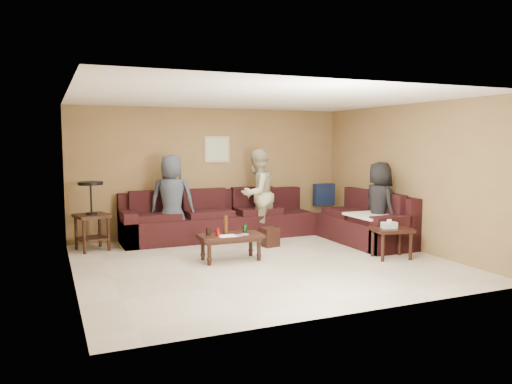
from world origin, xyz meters
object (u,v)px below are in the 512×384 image
Objects in this scene: side_table_right at (391,232)px; person_left at (172,199)px; coffee_table at (230,238)px; end_table_left at (92,215)px; person_middle at (257,194)px; person_right at (379,205)px; sectional_sofa at (270,223)px; waste_bin at (269,237)px.

person_left is (-2.94, 2.47, 0.39)m from side_table_right.
end_table_left is (-1.93, 1.60, 0.26)m from coffee_table.
person_middle is (1.10, 1.52, 0.50)m from coffee_table.
coffee_table is 0.61× the size of person_left.
person_right is (0.34, 0.78, 0.33)m from side_table_right.
sectional_sofa is 2.86× the size of person_left.
waste_bin is (1.00, 0.72, -0.19)m from coffee_table.
end_table_left is 4.97m from person_right.
sectional_sofa is 13.90× the size of waste_bin.
sectional_sofa is at bearing 64.94° from waste_bin.
end_table_left is at bearing 71.28° from person_right.
end_table_left is at bearing -30.60° from person_middle.
end_table_left is 3.09m from waste_bin.
sectional_sofa is 3.09× the size of person_right.
coffee_table is at bearing 128.60° from person_left.
person_middle is (-1.31, 2.39, 0.44)m from side_table_right.
sectional_sofa is 2.05m from person_right.
person_middle reaches higher than person_left.
person_left is 1.64m from person_middle.
person_right is (1.51, -1.31, 0.43)m from sectional_sofa.
waste_bin is 0.20× the size of person_middle.
waste_bin is 0.21× the size of person_left.
sectional_sofa is 1.73m from coffee_table.
sectional_sofa is at bearing -6.81° from end_table_left.
person_left is (-0.54, 1.60, 0.46)m from coffee_table.
waste_bin is at bearing -115.06° from sectional_sofa.
person_left is (-1.77, 0.38, 0.49)m from sectional_sofa.
waste_bin is (-1.41, 1.59, -0.25)m from side_table_right.
waste_bin is 1.88m from person_left.
waste_bin is (-0.23, -0.50, -0.16)m from sectional_sofa.
person_middle reaches higher than sectional_sofa.
person_right is (4.68, -1.69, 0.13)m from end_table_left.
waste_bin is 1.06m from person_middle.
coffee_table is at bearing -39.58° from end_table_left.
person_left reaches higher than end_table_left.
side_table_right is (4.34, -2.46, -0.20)m from end_table_left.
side_table_right is 2.76m from person_middle.
person_right reaches higher than sectional_sofa.
coffee_table is at bearing -144.18° from waste_bin.
person_middle is (0.10, 0.80, 0.69)m from waste_bin.
coffee_table is 2.78m from person_right.
coffee_table is at bearing -135.33° from sectional_sofa.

